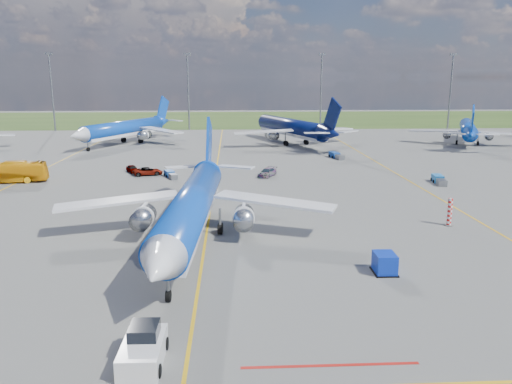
{
  "coord_description": "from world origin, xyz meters",
  "views": [
    {
      "loc": [
        2.63,
        -42.56,
        15.63
      ],
      "look_at": [
        5.15,
        7.75,
        4.0
      ],
      "focal_mm": 35.0,
      "sensor_mm": 36.0,
      "label": 1
    }
  ],
  "objects_px": {
    "warning_post": "(450,212)",
    "bg_jet_ne": "(467,143)",
    "bg_jet_nnw": "(126,144)",
    "service_car_a": "(132,169)",
    "baggage_tug_e": "(336,156)",
    "baggage_tug_w": "(439,180)",
    "apron_bus": "(7,172)",
    "bg_jet_n": "(291,144)",
    "pushback_tug": "(143,348)",
    "service_car_b": "(148,171)",
    "main_airliner": "(193,242)",
    "service_car_c": "(267,172)",
    "uld_container": "(385,263)",
    "baggage_tug_c": "(171,174)"
  },
  "relations": [
    {
      "from": "warning_post",
      "to": "bg_jet_ne",
      "type": "relative_size",
      "value": 0.08
    },
    {
      "from": "bg_jet_nnw",
      "to": "service_car_a",
      "type": "xyz_separation_m",
      "value": [
        8.75,
        -37.4,
        0.62
      ]
    },
    {
      "from": "baggage_tug_e",
      "to": "baggage_tug_w",
      "type": "bearing_deg",
      "value": -79.1
    },
    {
      "from": "apron_bus",
      "to": "baggage_tug_w",
      "type": "height_order",
      "value": "apron_bus"
    },
    {
      "from": "service_car_a",
      "to": "bg_jet_n",
      "type": "bearing_deg",
      "value": 22.7
    },
    {
      "from": "service_car_a",
      "to": "bg_jet_ne",
      "type": "bearing_deg",
      "value": -1.72
    },
    {
      "from": "pushback_tug",
      "to": "service_car_a",
      "type": "relative_size",
      "value": 1.62
    },
    {
      "from": "bg_jet_ne",
      "to": "service_car_b",
      "type": "relative_size",
      "value": 8.02
    },
    {
      "from": "bg_jet_ne",
      "to": "service_car_a",
      "type": "relative_size",
      "value": 10.24
    },
    {
      "from": "main_airliner",
      "to": "baggage_tug_w",
      "type": "bearing_deg",
      "value": 39.61
    },
    {
      "from": "service_car_b",
      "to": "bg_jet_n",
      "type": "bearing_deg",
      "value": -50.31
    },
    {
      "from": "bg_jet_n",
      "to": "apron_bus",
      "type": "bearing_deg",
      "value": 22.03
    },
    {
      "from": "service_car_c",
      "to": "baggage_tug_e",
      "type": "relative_size",
      "value": 0.9
    },
    {
      "from": "service_car_b",
      "to": "bg_jet_nnw",
      "type": "bearing_deg",
      "value": 2.06
    },
    {
      "from": "bg_jet_n",
      "to": "service_car_a",
      "type": "distance_m",
      "value": 47.36
    },
    {
      "from": "bg_jet_n",
      "to": "uld_container",
      "type": "bearing_deg",
      "value": 68.82
    },
    {
      "from": "baggage_tug_w",
      "to": "baggage_tug_c",
      "type": "relative_size",
      "value": 1.14
    },
    {
      "from": "main_airliner",
      "to": "apron_bus",
      "type": "xyz_separation_m",
      "value": [
        -30.12,
        29.46,
        1.6
      ]
    },
    {
      "from": "uld_container",
      "to": "baggage_tug_w",
      "type": "relative_size",
      "value": 0.41
    },
    {
      "from": "baggage_tug_w",
      "to": "baggage_tug_c",
      "type": "distance_m",
      "value": 41.54
    },
    {
      "from": "main_airliner",
      "to": "service_car_b",
      "type": "relative_size",
      "value": 8.52
    },
    {
      "from": "service_car_c",
      "to": "baggage_tug_c",
      "type": "distance_m",
      "value": 15.48
    },
    {
      "from": "baggage_tug_e",
      "to": "apron_bus",
      "type": "bearing_deg",
      "value": -171.97
    },
    {
      "from": "service_car_a",
      "to": "baggage_tug_w",
      "type": "distance_m",
      "value": 49.14
    },
    {
      "from": "uld_container",
      "to": "baggage_tug_w",
      "type": "distance_m",
      "value": 39.29
    },
    {
      "from": "uld_container",
      "to": "baggage_tug_e",
      "type": "xyz_separation_m",
      "value": [
        8.29,
        58.76,
        -0.32
      ]
    },
    {
      "from": "service_car_b",
      "to": "baggage_tug_c",
      "type": "bearing_deg",
      "value": -129.92
    },
    {
      "from": "bg_jet_ne",
      "to": "apron_bus",
      "type": "height_order",
      "value": "bg_jet_ne"
    },
    {
      "from": "service_car_a",
      "to": "warning_post",
      "type": "bearing_deg",
      "value": -65.81
    },
    {
      "from": "warning_post",
      "to": "baggage_tug_e",
      "type": "height_order",
      "value": "warning_post"
    },
    {
      "from": "main_airliner",
      "to": "bg_jet_nnw",
      "type": "bearing_deg",
      "value": 109.48
    },
    {
      "from": "service_car_b",
      "to": "baggage_tug_c",
      "type": "xyz_separation_m",
      "value": [
        3.86,
        -1.85,
        -0.2
      ]
    },
    {
      "from": "pushback_tug",
      "to": "service_car_a",
      "type": "height_order",
      "value": "pushback_tug"
    },
    {
      "from": "bg_jet_ne",
      "to": "baggage_tug_c",
      "type": "xyz_separation_m",
      "value": [
        -66.57,
        -38.37,
        0.45
      ]
    },
    {
      "from": "service_car_c",
      "to": "baggage_tug_w",
      "type": "bearing_deg",
      "value": 13.79
    },
    {
      "from": "bg_jet_n",
      "to": "baggage_tug_w",
      "type": "height_order",
      "value": "bg_jet_n"
    },
    {
      "from": "main_airliner",
      "to": "bg_jet_n",
      "type": "bearing_deg",
      "value": 79.3
    },
    {
      "from": "main_airliner",
      "to": "uld_container",
      "type": "height_order",
      "value": "main_airliner"
    },
    {
      "from": "service_car_c",
      "to": "bg_jet_nnw",
      "type": "bearing_deg",
      "value": 154.65
    },
    {
      "from": "bg_jet_nnw",
      "to": "apron_bus",
      "type": "relative_size",
      "value": 3.49
    },
    {
      "from": "pushback_tug",
      "to": "bg_jet_ne",
      "type": "bearing_deg",
      "value": 56.82
    },
    {
      "from": "bg_jet_ne",
      "to": "baggage_tug_e",
      "type": "height_order",
      "value": "bg_jet_ne"
    },
    {
      "from": "pushback_tug",
      "to": "service_car_a",
      "type": "distance_m",
      "value": 58.92
    },
    {
      "from": "service_car_a",
      "to": "service_car_b",
      "type": "relative_size",
      "value": 0.78
    },
    {
      "from": "uld_container",
      "to": "baggage_tug_w",
      "type": "height_order",
      "value": "uld_container"
    },
    {
      "from": "bg_jet_n",
      "to": "service_car_a",
      "type": "xyz_separation_m",
      "value": [
        -30.93,
        -35.86,
        0.62
      ]
    },
    {
      "from": "baggage_tug_w",
      "to": "baggage_tug_c",
      "type": "height_order",
      "value": "baggage_tug_w"
    },
    {
      "from": "service_car_b",
      "to": "baggage_tug_e",
      "type": "height_order",
      "value": "service_car_b"
    },
    {
      "from": "apron_bus",
      "to": "service_car_b",
      "type": "bearing_deg",
      "value": -85.67
    },
    {
      "from": "uld_container",
      "to": "apron_bus",
      "type": "height_order",
      "value": "apron_bus"
    }
  ]
}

